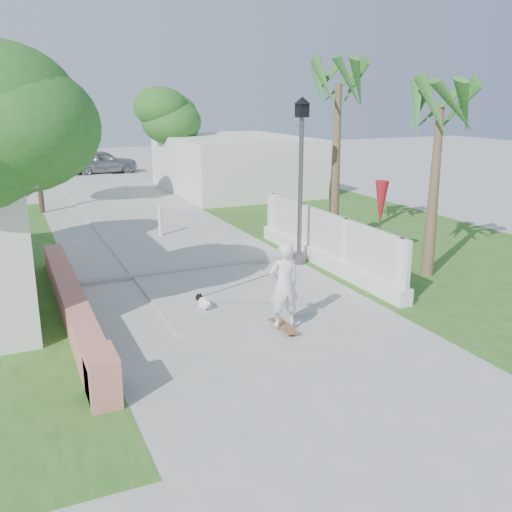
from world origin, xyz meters
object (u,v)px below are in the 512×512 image
patio_umbrella (381,204)px  dog (203,302)px  parked_car (101,162)px  skateboarder (246,286)px  bollard (160,220)px  street_lamp (301,175)px

patio_umbrella → dog: (-5.50, -1.37, -1.49)m
parked_car → skateboarder: bearing=170.0°
bollard → parked_car: bearing=86.7°
patio_umbrella → skateboarder: patio_umbrella is taller
street_lamp → skateboarder: 4.76m
bollard → parked_car: (1.00, 17.11, 0.12)m
bollard → parked_car: 17.14m
street_lamp → patio_umbrella: bearing=-27.8°
street_lamp → skateboarder: (-3.01, -3.30, -1.65)m
street_lamp → dog: size_ratio=8.44×
patio_umbrella → skateboarder: bearing=-154.9°
patio_umbrella → parked_car: bearing=99.0°
bollard → skateboarder: skateboarder is taller
dog → parked_car: 24.07m
street_lamp → patio_umbrella: size_ratio=1.93×
street_lamp → bollard: size_ratio=4.07×
patio_umbrella → skateboarder: 5.50m
bollard → patio_umbrella: patio_umbrella is taller
street_lamp → patio_umbrella: (1.90, -1.00, -0.74)m
street_lamp → bollard: (-2.70, 4.50, -1.84)m
skateboarder → dog: skateboarder is taller
patio_umbrella → street_lamp: bearing=152.2°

